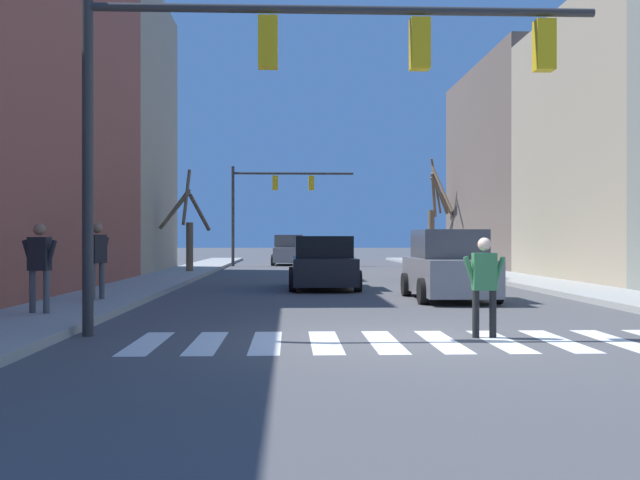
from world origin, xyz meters
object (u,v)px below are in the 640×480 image
object	(u,v)px
car_parked_right_mid	(289,251)
pedestrian_on_left_sidewalk	(39,260)
traffic_signal_near	(289,71)
pedestrian_near_right_corner	(484,278)
traffic_signal_far	(270,193)
street_tree_left_far	(435,214)
car_parked_left_far	(451,261)
street_tree_right_near	(187,227)
car_driving_toward_lane	(323,264)
car_parked_left_mid	(448,268)
pedestrian_crossing_street	(97,254)

from	to	relation	value
car_parked_right_mid	pedestrian_on_left_sidewalk	size ratio (longest dim) A/B	2.47
traffic_signal_near	pedestrian_near_right_corner	size ratio (longest dim) A/B	5.27
traffic_signal_far	street_tree_left_far	size ratio (longest dim) A/B	1.15
traffic_signal_far	car_parked_left_far	size ratio (longest dim) A/B	1.45
pedestrian_near_right_corner	street_tree_right_near	world-z (taller)	street_tree_right_near
car_driving_toward_lane	car_parked_right_mid	world-z (taller)	car_parked_right_mid
car_parked_left_mid	traffic_signal_near	bearing A→B (deg)	149.14
street_tree_left_far	car_parked_left_far	bearing A→B (deg)	-98.85
car_driving_toward_lane	car_parked_left_far	distance (m)	6.76
car_parked_left_mid	pedestrian_on_left_sidewalk	xyz separation A→B (m)	(-8.92, -4.59, 0.34)
pedestrian_on_left_sidewalk	street_tree_left_far	bearing A→B (deg)	-100.80
car_parked_left_far	pedestrian_on_left_sidewalk	world-z (taller)	pedestrian_on_left_sidewalk
car_parked_right_mid	pedestrian_on_left_sidewalk	distance (m)	31.03
traffic_signal_far	pedestrian_near_right_corner	distance (m)	31.91
pedestrian_crossing_street	street_tree_left_far	world-z (taller)	street_tree_left_far
pedestrian_crossing_street	pedestrian_near_right_corner	bearing A→B (deg)	-100.67
street_tree_left_far	street_tree_right_near	bearing A→B (deg)	-142.30
car_parked_left_far	car_parked_left_mid	bearing A→B (deg)	167.33
car_parked_left_far	street_tree_right_near	world-z (taller)	street_tree_right_near
traffic_signal_near	street_tree_right_near	world-z (taller)	traffic_signal_near
traffic_signal_near	car_parked_left_mid	bearing A→B (deg)	59.14
car_parked_left_mid	car_parked_left_far	world-z (taller)	car_parked_left_mid
pedestrian_on_left_sidewalk	pedestrian_crossing_street	xyz separation A→B (m)	(0.27, 3.25, 0.05)
car_parked_right_mid	car_parked_left_far	xyz separation A→B (m)	(6.17, -17.15, -0.10)
car_parked_left_far	pedestrian_crossing_street	distance (m)	14.79
traffic_signal_near	car_parked_left_mid	world-z (taller)	traffic_signal_near
street_tree_right_near	street_tree_left_far	size ratio (longest dim) A/B	0.73
car_driving_toward_lane	pedestrian_near_right_corner	bearing A→B (deg)	9.89
car_parked_left_far	street_tree_left_far	world-z (taller)	street_tree_left_far
traffic_signal_near	street_tree_right_near	size ratio (longest dim) A/B	1.87
car_parked_right_mid	pedestrian_crossing_street	distance (m)	27.77
traffic_signal_near	car_parked_left_far	bearing A→B (deg)	68.83
pedestrian_crossing_street	street_tree_right_near	size ratio (longest dim) A/B	0.40
car_driving_toward_lane	traffic_signal_far	bearing A→B (deg)	-173.56
pedestrian_crossing_street	car_parked_right_mid	bearing A→B (deg)	18.22
car_parked_right_mid	car_parked_left_far	bearing A→B (deg)	19.80
pedestrian_near_right_corner	pedestrian_crossing_street	xyz separation A→B (m)	(-7.65, 6.01, 0.27)
traffic_signal_near	pedestrian_crossing_street	distance (m)	7.82
car_parked_right_mid	car_parked_left_far	distance (m)	18.23
car_parked_left_far	street_tree_right_near	bearing A→B (deg)	64.10
car_parked_right_mid	pedestrian_near_right_corner	bearing A→B (deg)	5.43
pedestrian_crossing_street	street_tree_left_far	bearing A→B (deg)	0.42
car_parked_left_far	pedestrian_crossing_street	xyz separation A→B (m)	(-10.65, -10.25, 0.48)
pedestrian_on_left_sidewalk	street_tree_right_near	distance (m)	18.70
car_driving_toward_lane	car_parked_right_mid	xyz separation A→B (m)	(-1.12, 21.64, 0.06)
car_parked_left_mid	car_driving_toward_lane	world-z (taller)	car_parked_left_mid
car_parked_right_mid	pedestrian_near_right_corner	size ratio (longest dim) A/B	2.67
traffic_signal_far	car_parked_right_mid	distance (m)	4.06
car_driving_toward_lane	pedestrian_on_left_sidewalk	world-z (taller)	pedestrian_on_left_sidewalk
car_parked_right_mid	street_tree_left_far	bearing A→B (deg)	77.29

